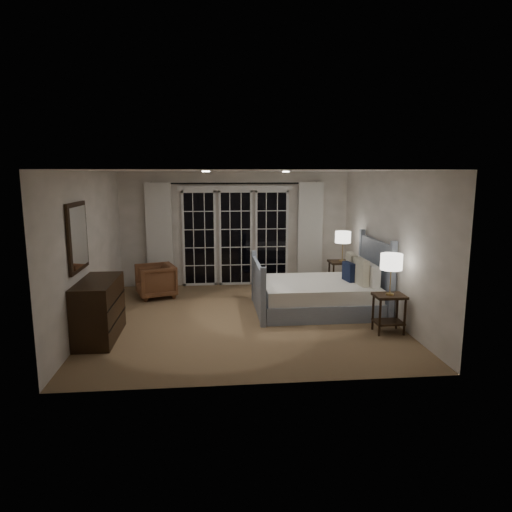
{
  "coord_description": "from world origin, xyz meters",
  "views": [
    {
      "loc": [
        -0.53,
        -7.51,
        2.45
      ],
      "look_at": [
        0.23,
        0.22,
        1.05
      ],
      "focal_mm": 32.0,
      "sensor_mm": 36.0,
      "label": 1
    }
  ],
  "objects": [
    {
      "name": "downlight_b",
      "position": [
        -0.6,
        -0.4,
        2.49
      ],
      "size": [
        0.12,
        0.12,
        0.01
      ],
      "primitive_type": "cylinder",
      "color": "white",
      "rests_on": "ceiling"
    },
    {
      "name": "wall_back",
      "position": [
        0.0,
        2.5,
        1.25
      ],
      "size": [
        5.0,
        0.02,
        2.5
      ],
      "primitive_type": "cube",
      "color": "white",
      "rests_on": "floor"
    },
    {
      "name": "curtain_right",
      "position": [
        1.65,
        2.38,
        1.15
      ],
      "size": [
        0.55,
        0.1,
        2.25
      ],
      "primitive_type": "cube",
      "color": "white",
      "rests_on": "curtain_rod"
    },
    {
      "name": "curtain_rod",
      "position": [
        0.0,
        2.4,
        2.25
      ],
      "size": [
        3.5,
        0.03,
        0.03
      ],
      "primitive_type": "cylinder",
      "rotation": [
        0.0,
        1.57,
        0.0
      ],
      "color": "black",
      "rests_on": "wall_back"
    },
    {
      "name": "downlight_a",
      "position": [
        0.8,
        0.6,
        2.49
      ],
      "size": [
        0.12,
        0.12,
        0.01
      ],
      "primitive_type": "cylinder",
      "color": "white",
      "rests_on": "ceiling"
    },
    {
      "name": "french_doors",
      "position": [
        0.0,
        2.46,
        1.09
      ],
      "size": [
        2.5,
        0.04,
        2.2
      ],
      "color": "black",
      "rests_on": "wall_back"
    },
    {
      "name": "nightstand_right",
      "position": [
        2.14,
        1.47,
        0.45
      ],
      "size": [
        0.53,
        0.42,
        0.69
      ],
      "color": "black",
      "rests_on": "floor"
    },
    {
      "name": "ceiling",
      "position": [
        0.0,
        0.0,
        2.5
      ],
      "size": [
        5.0,
        5.0,
        0.0
      ],
      "primitive_type": "plane",
      "rotation": [
        3.14,
        0.0,
        0.0
      ],
      "color": "white",
      "rests_on": "wall_back"
    },
    {
      "name": "curtain_left",
      "position": [
        -1.65,
        2.38,
        1.15
      ],
      "size": [
        0.55,
        0.1,
        2.25
      ],
      "primitive_type": "cube",
      "color": "white",
      "rests_on": "curtain_rod"
    },
    {
      "name": "wall_left",
      "position": [
        -2.5,
        0.0,
        1.25
      ],
      "size": [
        0.02,
        5.0,
        2.5
      ],
      "primitive_type": "cube",
      "color": "white",
      "rests_on": "floor"
    },
    {
      "name": "mirror",
      "position": [
        -2.47,
        -0.73,
        1.55
      ],
      "size": [
        0.05,
        0.85,
        1.0
      ],
      "color": "black",
      "rests_on": "wall_left"
    },
    {
      "name": "nightstand_left",
      "position": [
        2.2,
        -0.91,
        0.4
      ],
      "size": [
        0.47,
        0.37,
        0.61
      ],
      "color": "black",
      "rests_on": "floor"
    },
    {
      "name": "floor",
      "position": [
        0.0,
        0.0,
        0.0
      ],
      "size": [
        5.0,
        5.0,
        0.0
      ],
      "primitive_type": "plane",
      "color": "olive",
      "rests_on": "ground"
    },
    {
      "name": "wall_front",
      "position": [
        0.0,
        -2.5,
        1.25
      ],
      "size": [
        5.0,
        0.02,
        2.5
      ],
      "primitive_type": "cube",
      "color": "white",
      "rests_on": "floor"
    },
    {
      "name": "wall_right",
      "position": [
        2.5,
        0.0,
        1.25
      ],
      "size": [
        0.02,
        5.0,
        2.5
      ],
      "primitive_type": "cube",
      "color": "white",
      "rests_on": "floor"
    },
    {
      "name": "dresser",
      "position": [
        -2.23,
        -0.73,
        0.45
      ],
      "size": [
        0.54,
        1.26,
        0.9
      ],
      "color": "black",
      "rests_on": "floor"
    },
    {
      "name": "lamp_left",
      "position": [
        2.2,
        -0.91,
        1.12
      ],
      "size": [
        0.33,
        0.33,
        0.64
      ],
      "color": "#B49048",
      "rests_on": "nightstand_left"
    },
    {
      "name": "lamp_right",
      "position": [
        2.14,
        1.47,
        1.18
      ],
      "size": [
        0.32,
        0.32,
        0.61
      ],
      "color": "#B49048",
      "rests_on": "nightstand_right"
    },
    {
      "name": "armchair",
      "position": [
        -1.67,
        1.56,
        0.33
      ],
      "size": [
        0.92,
        0.91,
        0.67
      ],
      "primitive_type": "imported",
      "rotation": [
        0.0,
        0.0,
        -1.25
      ],
      "color": "brown",
      "rests_on": "floor"
    },
    {
      "name": "bed",
      "position": [
        1.42,
        0.33,
        0.33
      ],
      "size": [
        2.2,
        1.58,
        1.28
      ],
      "color": "#8692A2",
      "rests_on": "floor"
    }
  ]
}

